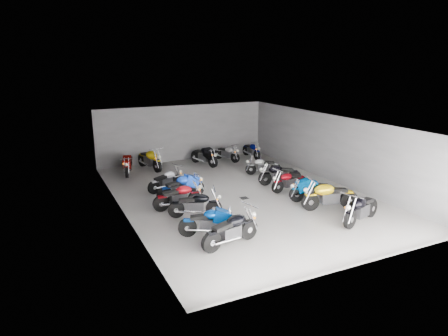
{
  "coord_description": "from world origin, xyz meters",
  "views": [
    {
      "loc": [
        -7.7,
        -14.66,
        5.71
      ],
      "look_at": [
        -0.25,
        0.99,
        1.0
      ],
      "focal_mm": 32.0,
      "sensor_mm": 36.0,
      "label": 1
    }
  ],
  "objects_px": {
    "motorcycle_left_d": "(179,197)",
    "motorcycle_left_f": "(166,180)",
    "motorcycle_right_e": "(279,174)",
    "motorcycle_back_e": "(227,153)",
    "motorcycle_right_b": "(329,196)",
    "motorcycle_left_a": "(231,230)",
    "motorcycle_left_e": "(182,187)",
    "motorcycle_left_c": "(196,205)",
    "motorcycle_right_a": "(361,209)",
    "motorcycle_right_d": "(289,181)",
    "motorcycle_back_d": "(204,156)",
    "drain_grate": "(244,198)",
    "motorcycle_back_b": "(150,159)",
    "motorcycle_back_a": "(128,164)",
    "motorcycle_right_f": "(263,166)",
    "motorcycle_back_f": "(252,150)",
    "motorcycle_left_b": "(210,222)",
    "motorcycle_right_c": "(313,190)"
  },
  "relations": [
    {
      "from": "motorcycle_right_d",
      "to": "motorcycle_left_b",
      "type": "bearing_deg",
      "value": 114.07
    },
    {
      "from": "motorcycle_back_a",
      "to": "motorcycle_back_e",
      "type": "xyz_separation_m",
      "value": [
        5.79,
        0.3,
        -0.06
      ]
    },
    {
      "from": "motorcycle_back_b",
      "to": "motorcycle_right_e",
      "type": "bearing_deg",
      "value": 118.46
    },
    {
      "from": "motorcycle_left_e",
      "to": "motorcycle_back_d",
      "type": "height_order",
      "value": "motorcycle_back_d"
    },
    {
      "from": "motorcycle_left_a",
      "to": "motorcycle_right_b",
      "type": "relative_size",
      "value": 0.95
    },
    {
      "from": "motorcycle_left_f",
      "to": "motorcycle_right_a",
      "type": "relative_size",
      "value": 0.85
    },
    {
      "from": "motorcycle_back_d",
      "to": "motorcycle_back_f",
      "type": "bearing_deg",
      "value": 170.19
    },
    {
      "from": "motorcycle_back_d",
      "to": "motorcycle_right_b",
      "type": "bearing_deg",
      "value": 85.29
    },
    {
      "from": "motorcycle_left_e",
      "to": "motorcycle_back_e",
      "type": "distance_m",
      "value": 6.93
    },
    {
      "from": "motorcycle_left_e",
      "to": "motorcycle_left_b",
      "type": "bearing_deg",
      "value": -13.3
    },
    {
      "from": "motorcycle_right_b",
      "to": "motorcycle_back_b",
      "type": "relative_size",
      "value": 0.99
    },
    {
      "from": "motorcycle_back_f",
      "to": "motorcycle_right_f",
      "type": "bearing_deg",
      "value": 70.25
    },
    {
      "from": "motorcycle_back_b",
      "to": "motorcycle_back_f",
      "type": "height_order",
      "value": "motorcycle_back_b"
    },
    {
      "from": "drain_grate",
      "to": "motorcycle_left_e",
      "type": "distance_m",
      "value": 2.7
    },
    {
      "from": "drain_grate",
      "to": "motorcycle_back_b",
      "type": "height_order",
      "value": "motorcycle_back_b"
    },
    {
      "from": "motorcycle_right_f",
      "to": "motorcycle_back_d",
      "type": "bearing_deg",
      "value": 54.79
    },
    {
      "from": "motorcycle_right_a",
      "to": "motorcycle_right_b",
      "type": "xyz_separation_m",
      "value": [
        -0.15,
        1.56,
        0.02
      ]
    },
    {
      "from": "motorcycle_left_e",
      "to": "motorcycle_left_f",
      "type": "height_order",
      "value": "motorcycle_left_e"
    },
    {
      "from": "motorcycle_left_d",
      "to": "motorcycle_left_f",
      "type": "bearing_deg",
      "value": 175.06
    },
    {
      "from": "motorcycle_right_c",
      "to": "motorcycle_back_f",
      "type": "relative_size",
      "value": 1.0
    },
    {
      "from": "motorcycle_left_c",
      "to": "motorcycle_back_a",
      "type": "xyz_separation_m",
      "value": [
        -0.98,
        6.95,
        0.04
      ]
    },
    {
      "from": "motorcycle_back_f",
      "to": "motorcycle_back_d",
      "type": "bearing_deg",
      "value": 7.23
    },
    {
      "from": "motorcycle_left_c",
      "to": "motorcycle_back_e",
      "type": "xyz_separation_m",
      "value": [
        4.8,
        7.25,
        -0.02
      ]
    },
    {
      "from": "motorcycle_back_f",
      "to": "motorcycle_right_a",
      "type": "bearing_deg",
      "value": 83.18
    },
    {
      "from": "motorcycle_left_e",
      "to": "motorcycle_right_c",
      "type": "height_order",
      "value": "motorcycle_left_e"
    },
    {
      "from": "motorcycle_left_c",
      "to": "motorcycle_right_c",
      "type": "relative_size",
      "value": 0.99
    },
    {
      "from": "motorcycle_back_b",
      "to": "motorcycle_back_f",
      "type": "distance_m",
      "value": 6.24
    },
    {
      "from": "motorcycle_left_a",
      "to": "motorcycle_left_e",
      "type": "distance_m",
      "value": 4.78
    },
    {
      "from": "motorcycle_left_f",
      "to": "motorcycle_right_f",
      "type": "xyz_separation_m",
      "value": [
        5.26,
        0.37,
        -0.01
      ]
    },
    {
      "from": "motorcycle_right_e",
      "to": "motorcycle_back_e",
      "type": "bearing_deg",
      "value": 15.97
    },
    {
      "from": "motorcycle_left_f",
      "to": "motorcycle_right_b",
      "type": "height_order",
      "value": "motorcycle_right_b"
    },
    {
      "from": "motorcycle_left_c",
      "to": "motorcycle_right_a",
      "type": "distance_m",
      "value": 6.01
    },
    {
      "from": "motorcycle_right_e",
      "to": "motorcycle_left_c",
      "type": "bearing_deg",
      "value": 125.64
    },
    {
      "from": "motorcycle_right_b",
      "to": "motorcycle_back_a",
      "type": "relative_size",
      "value": 1.07
    },
    {
      "from": "motorcycle_right_d",
      "to": "motorcycle_back_e",
      "type": "height_order",
      "value": "motorcycle_back_e"
    },
    {
      "from": "motorcycle_back_a",
      "to": "motorcycle_back_b",
      "type": "height_order",
      "value": "motorcycle_back_b"
    },
    {
      "from": "motorcycle_left_a",
      "to": "motorcycle_left_b",
      "type": "xyz_separation_m",
      "value": [
        -0.34,
        0.93,
        -0.04
      ]
    },
    {
      "from": "motorcycle_right_c",
      "to": "motorcycle_back_d",
      "type": "distance_m",
      "value": 7.63
    },
    {
      "from": "motorcycle_right_b",
      "to": "motorcycle_right_f",
      "type": "height_order",
      "value": "motorcycle_right_b"
    },
    {
      "from": "motorcycle_left_e",
      "to": "motorcycle_right_c",
      "type": "bearing_deg",
      "value": 54.39
    },
    {
      "from": "motorcycle_back_a",
      "to": "motorcycle_left_e",
      "type": "bearing_deg",
      "value": 121.94
    },
    {
      "from": "motorcycle_right_a",
      "to": "motorcycle_right_d",
      "type": "distance_m",
      "value": 4.15
    },
    {
      "from": "motorcycle_left_e",
      "to": "motorcycle_right_c",
      "type": "distance_m",
      "value": 5.48
    },
    {
      "from": "motorcycle_right_d",
      "to": "motorcycle_left_c",
      "type": "bearing_deg",
      "value": 97.38
    },
    {
      "from": "motorcycle_left_d",
      "to": "motorcycle_right_f",
      "type": "height_order",
      "value": "motorcycle_left_d"
    },
    {
      "from": "motorcycle_left_d",
      "to": "motorcycle_right_c",
      "type": "distance_m",
      "value": 5.53
    },
    {
      "from": "motorcycle_back_d",
      "to": "motorcycle_right_a",
      "type": "bearing_deg",
      "value": 84.31
    },
    {
      "from": "motorcycle_right_f",
      "to": "motorcycle_back_a",
      "type": "height_order",
      "value": "motorcycle_back_a"
    },
    {
      "from": "motorcycle_right_c",
      "to": "motorcycle_left_b",
      "type": "bearing_deg",
      "value": 123.28
    },
    {
      "from": "motorcycle_left_e",
      "to": "motorcycle_right_f",
      "type": "distance_m",
      "value": 5.35
    }
  ]
}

